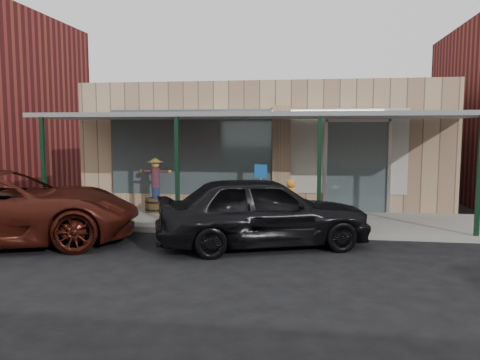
# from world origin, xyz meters

# --- Properties ---
(ground) EXTENTS (120.00, 120.00, 0.00)m
(ground) POSITION_xyz_m (0.00, 0.00, 0.00)
(ground) COLOR black
(ground) RESTS_ON ground
(sidewalk) EXTENTS (40.00, 3.20, 0.15)m
(sidewalk) POSITION_xyz_m (0.00, 3.60, 0.07)
(sidewalk) COLOR gray
(sidewalk) RESTS_ON ground
(storefront) EXTENTS (12.00, 6.25, 4.20)m
(storefront) POSITION_xyz_m (-0.00, 8.16, 2.09)
(storefront) COLOR tan
(storefront) RESTS_ON ground
(awning) EXTENTS (12.00, 3.00, 3.04)m
(awning) POSITION_xyz_m (0.00, 3.56, 3.01)
(awning) COLOR gray
(awning) RESTS_ON ground
(block_buildings_near) EXTENTS (61.00, 8.00, 8.00)m
(block_buildings_near) POSITION_xyz_m (2.01, 9.20, 3.77)
(block_buildings_near) COLOR maroon
(block_buildings_near) RESTS_ON ground
(barrel_scarecrow) EXTENTS (0.99, 0.83, 1.68)m
(barrel_scarecrow) POSITION_xyz_m (-3.10, 4.27, 0.72)
(barrel_scarecrow) COLOR #48371D
(barrel_scarecrow) RESTS_ON sidewalk
(barrel_pumpkin) EXTENTS (0.89, 0.89, 0.80)m
(barrel_pumpkin) POSITION_xyz_m (-4.54, 3.24, 0.43)
(barrel_pumpkin) COLOR #48371D
(barrel_pumpkin) RESTS_ON sidewalk
(handicap_sign) EXTENTS (0.33, 0.10, 1.62)m
(handicap_sign) POSITION_xyz_m (0.32, 2.46, 1.19)
(handicap_sign) COLOR gray
(handicap_sign) RESTS_ON sidewalk
(parked_sedan) EXTENTS (5.17, 3.42, 1.64)m
(parked_sedan) POSITION_xyz_m (0.52, 1.00, 0.82)
(parked_sedan) COLOR black
(parked_sedan) RESTS_ON ground
(car_maroon) EXTENTS (6.86, 4.89, 1.74)m
(car_maroon) POSITION_xyz_m (-5.51, 0.32, 0.87)
(car_maroon) COLOR #41140D
(car_maroon) RESTS_ON ground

